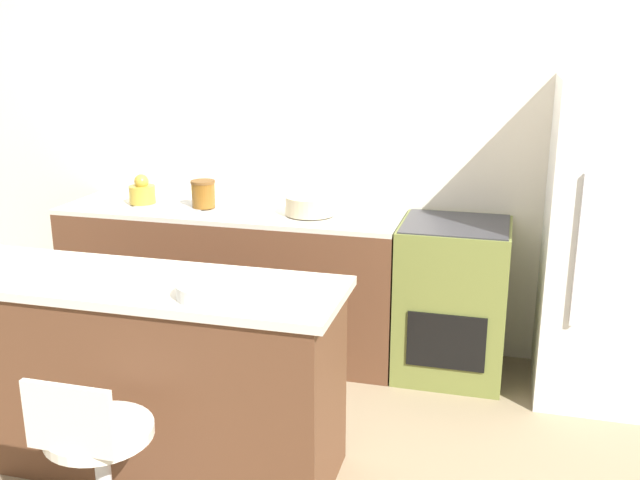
# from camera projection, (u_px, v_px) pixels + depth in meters

# --- Properties ---
(ground_plane) EXTENTS (14.00, 14.00, 0.00)m
(ground_plane) POSITION_uv_depth(u_px,v_px,m) (264.00, 373.00, 4.29)
(ground_plane) COLOR #998466
(wall_back) EXTENTS (8.00, 0.06, 2.60)m
(wall_back) POSITION_uv_depth(u_px,v_px,m) (293.00, 143.00, 4.53)
(wall_back) COLOR silver
(wall_back) RESTS_ON ground_plane
(back_counter) EXTENTS (2.14, 0.59, 0.93)m
(back_counter) POSITION_uv_depth(u_px,v_px,m) (231.00, 279.00, 4.54)
(back_counter) COLOR brown
(back_counter) RESTS_ON ground_plane
(kitchen_island) EXTENTS (1.90, 0.60, 0.92)m
(kitchen_island) POSITION_uv_depth(u_px,v_px,m) (140.00, 373.00, 3.28)
(kitchen_island) COLOR brown
(kitchen_island) RESTS_ON ground_plane
(oven_range) EXTENTS (0.62, 0.61, 0.93)m
(oven_range) POSITION_uv_depth(u_px,v_px,m) (452.00, 299.00, 4.19)
(oven_range) COLOR olive
(oven_range) RESTS_ON ground_plane
(refrigerator) EXTENTS (0.66, 0.70, 1.75)m
(refrigerator) POSITION_uv_depth(u_px,v_px,m) (609.00, 244.00, 3.83)
(refrigerator) COLOR silver
(refrigerator) RESTS_ON ground_plane
(stool_chair) EXTENTS (0.41, 0.41, 0.79)m
(stool_chair) POSITION_uv_depth(u_px,v_px,m) (98.00, 465.00, 2.71)
(stool_chair) COLOR #B7B7BC
(stool_chair) RESTS_ON ground_plane
(kettle) EXTENTS (0.17, 0.17, 0.19)m
(kettle) POSITION_uv_depth(u_px,v_px,m) (142.00, 192.00, 4.53)
(kettle) COLOR #B29333
(kettle) RESTS_ON back_counter
(mixing_bowl) EXTENTS (0.30, 0.30, 0.11)m
(mixing_bowl) POSITION_uv_depth(u_px,v_px,m) (310.00, 205.00, 4.25)
(mixing_bowl) COLOR #C1B28E
(mixing_bowl) RESTS_ON back_counter
(canister_jar) EXTENTS (0.15, 0.15, 0.17)m
(canister_jar) POSITION_uv_depth(u_px,v_px,m) (203.00, 194.00, 4.42)
(canister_jar) COLOR brown
(canister_jar) RESTS_ON back_counter
(fruit_bowl) EXTENTS (0.27, 0.27, 0.06)m
(fruit_bowl) POSITION_uv_depth(u_px,v_px,m) (209.00, 290.00, 2.93)
(fruit_bowl) COLOR white
(fruit_bowl) RESTS_ON kitchen_island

